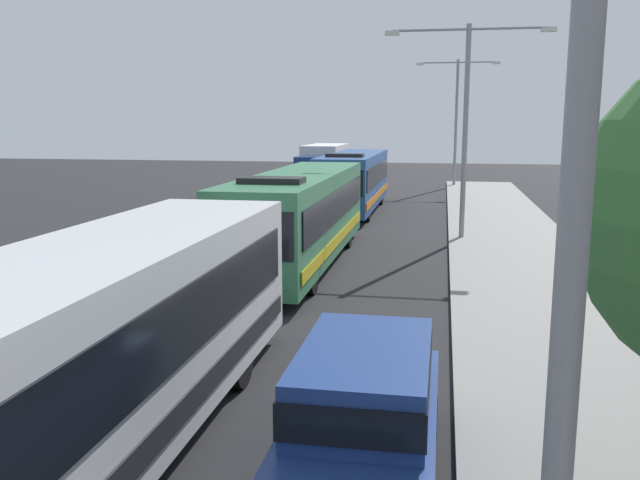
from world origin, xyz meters
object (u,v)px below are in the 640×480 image
at_px(streetlamp_near, 589,9).
at_px(streetlamp_far, 456,110).
at_px(streetlamp_mid, 466,108).
at_px(bus_second_in_line, 300,214).
at_px(bus_lead, 79,357).
at_px(box_truck_oncoming, 323,167).
at_px(bus_middle, 354,179).
at_px(white_suv, 364,414).

distance_m(streetlamp_near, streetlamp_far, 45.54).
bearing_deg(streetlamp_mid, streetlamp_far, 90.00).
height_order(bus_second_in_line, streetlamp_mid, streetlamp_mid).
xyz_separation_m(bus_lead, box_truck_oncoming, (-3.30, 36.59, 0.02)).
bearing_deg(bus_middle, bus_lead, -90.00).
relative_size(bus_lead, white_suv, 2.40).
bearing_deg(bus_lead, streetlamp_far, 82.71).
height_order(bus_lead, box_truck_oncoming, bus_lead).
relative_size(streetlamp_mid, streetlamp_far, 0.93).
height_order(box_truck_oncoming, streetlamp_mid, streetlamp_mid).
relative_size(bus_lead, streetlamp_mid, 1.48).
height_order(bus_second_in_line, bus_middle, same).
relative_size(bus_second_in_line, streetlamp_near, 1.41).
xyz_separation_m(bus_middle, streetlamp_near, (5.40, -30.68, 3.67)).
height_order(streetlamp_mid, streetlamp_far, streetlamp_far).
bearing_deg(white_suv, box_truck_oncoming, 100.94).
relative_size(bus_middle, box_truck_oncoming, 1.47).
height_order(bus_middle, white_suv, bus_middle).
bearing_deg(bus_middle, streetlamp_far, 70.02).
relative_size(bus_lead, streetlamp_near, 1.41).
distance_m(box_truck_oncoming, streetlamp_mid, 19.56).
distance_m(bus_lead, bus_second_in_line, 13.71).
relative_size(bus_lead, box_truck_oncoming, 1.55).
relative_size(bus_middle, white_suv, 2.28).
xyz_separation_m(white_suv, box_truck_oncoming, (-7.00, 36.23, 0.68)).
bearing_deg(streetlamp_mid, box_truck_oncoming, 116.89).
relative_size(streetlamp_near, streetlamp_far, 0.97).
bearing_deg(streetlamp_far, streetlamp_near, -90.00).
relative_size(box_truck_oncoming, streetlamp_mid, 0.95).
bearing_deg(bus_second_in_line, white_suv, -74.51).
bearing_deg(bus_second_in_line, bus_lead, -90.00).
relative_size(white_suv, streetlamp_mid, 0.61).
bearing_deg(streetlamp_mid, bus_second_in_line, -133.34).
bearing_deg(streetlamp_far, box_truck_oncoming, -147.19).
xyz_separation_m(white_suv, streetlamp_near, (1.70, -3.70, 4.32)).
distance_m(bus_lead, streetlamp_mid, 20.48).
distance_m(bus_lead, streetlamp_far, 42.72).
xyz_separation_m(white_suv, streetlamp_mid, (1.70, 19.07, 4.19)).
bearing_deg(bus_lead, streetlamp_mid, 74.48).
height_order(white_suv, streetlamp_far, streetlamp_far).
relative_size(bus_middle, streetlamp_mid, 1.40).
bearing_deg(bus_middle, streetlamp_near, -80.02).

